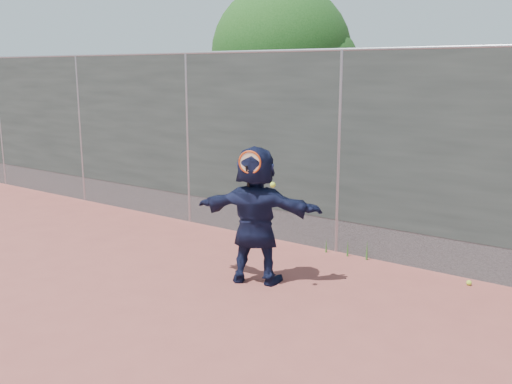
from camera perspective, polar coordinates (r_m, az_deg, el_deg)
The scene contains 7 objects.
ground at distance 6.19m, azimuth -7.75°, elevation -14.06°, with size 80.00×80.00×0.00m, color #9E4C42.
player at distance 7.32m, azimuth -0.00°, elevation -2.29°, with size 1.67×0.53×1.80m, color #131835.
ball_ground at distance 7.92m, azimuth 20.53°, elevation -8.50°, with size 0.07×0.07×0.07m, color #BBE432.
fence at distance 8.51m, azimuth 8.34°, elevation 4.32°, with size 20.00×0.06×3.03m.
swing_action at distance 6.97m, azimuth -0.41°, elevation 2.62°, with size 0.53×0.14×0.51m.
tree_left at distance 12.50m, azimuth 3.28°, elevation 13.11°, with size 3.15×3.00×4.53m.
weed_clump at distance 8.60m, azimuth 9.43°, elevation -5.55°, with size 0.68×0.07×0.30m.
Camera 1 is at (3.87, -4.00, 2.72)m, focal length 40.00 mm.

